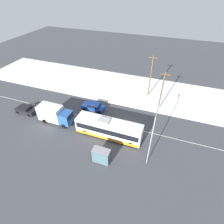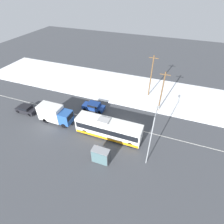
{
  "view_description": "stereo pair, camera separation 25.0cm",
  "coord_description": "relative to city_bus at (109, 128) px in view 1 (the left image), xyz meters",
  "views": [
    {
      "loc": [
        5.58,
        -21.96,
        20.97
      ],
      "look_at": [
        -2.95,
        1.46,
        1.4
      ],
      "focal_mm": 28.0,
      "sensor_mm": 36.0,
      "label": 1
    },
    {
      "loc": [
        5.81,
        -21.88,
        20.97
      ],
      "look_at": [
        -2.95,
        1.46,
        1.4
      ],
      "focal_mm": 28.0,
      "sensor_mm": 36.0,
      "label": 2
    }
  ],
  "objects": [
    {
      "name": "utility_pole_roadside",
      "position": [
        6.61,
        9.76,
        2.71
      ],
      "size": [
        1.8,
        0.24,
        8.17
      ],
      "color": "brown",
      "rests_on": "ground_plane"
    },
    {
      "name": "streetlamp",
      "position": [
        6.93,
        -2.7,
        3.67
      ],
      "size": [
        0.36,
        2.68,
        8.41
      ],
      "color": "#9EA3A8",
      "rests_on": "ground_plane"
    },
    {
      "name": "lane_marking_center",
      "position": [
        1.89,
        2.95,
        -1.56
      ],
      "size": [
        60.0,
        0.12,
        0.0
      ],
      "color": "silver",
      "rests_on": "ground_plane"
    },
    {
      "name": "utility_pole_snowlot",
      "position": [
        3.71,
        14.54,
        3.11
      ],
      "size": [
        1.8,
        0.24,
        8.97
      ],
      "color": "brown",
      "rests_on": "ground_plane"
    },
    {
      "name": "pedestrian_at_stop",
      "position": [
        -0.11,
        -4.08,
        -0.46
      ],
      "size": [
        0.64,
        0.29,
        1.79
      ],
      "color": "#23232D",
      "rests_on": "ground_plane"
    },
    {
      "name": "snow_lot",
      "position": [
        1.89,
        15.7,
        -1.5
      ],
      "size": [
        80.0,
        13.87,
        0.12
      ],
      "color": "white",
      "rests_on": "ground_plane"
    },
    {
      "name": "box_truck",
      "position": [
        -10.21,
        0.0,
        0.19
      ],
      "size": [
        6.1,
        2.3,
        3.22
      ],
      "color": "silver",
      "rests_on": "ground_plane"
    },
    {
      "name": "bus_shelter",
      "position": [
        0.85,
        -5.41,
        0.11
      ],
      "size": [
        2.44,
        1.2,
        2.4
      ],
      "color": "gray",
      "rests_on": "ground_plane"
    },
    {
      "name": "city_bus",
      "position": [
        0.0,
        0.0,
        0.0
      ],
      "size": [
        10.75,
        2.57,
        3.19
      ],
      "color": "white",
      "rests_on": "ground_plane"
    },
    {
      "name": "sedan_car",
      "position": [
        -5.34,
        5.6,
        -0.74
      ],
      "size": [
        4.38,
        1.8,
        1.51
      ],
      "rotation": [
        0.0,
        0.0,
        3.14
      ],
      "color": "navy",
      "rests_on": "ground_plane"
    },
    {
      "name": "parked_car_near_truck",
      "position": [
        -17.13,
        0.26,
        -0.77
      ],
      "size": [
        4.02,
        1.8,
        1.44
      ],
      "color": "black",
      "rests_on": "ground_plane"
    },
    {
      "name": "ground_plane",
      "position": [
        1.89,
        2.95,
        -1.56
      ],
      "size": [
        120.0,
        120.0,
        0.0
      ],
      "primitive_type": "plane",
      "color": "#424449"
    }
  ]
}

